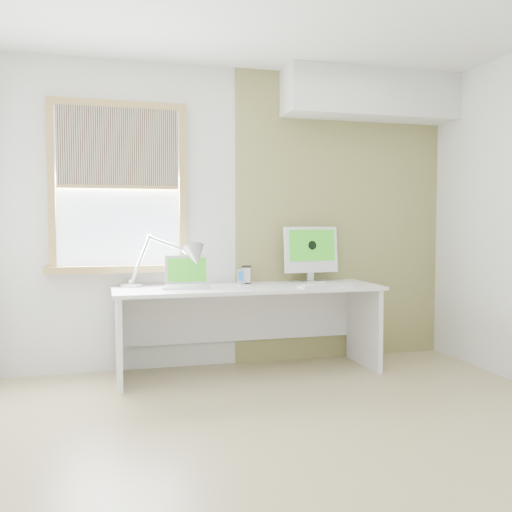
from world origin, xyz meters
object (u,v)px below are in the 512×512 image
object	(u,v)px
desk	(246,308)
imac	(311,251)
laptop	(187,280)
desk_lamp	(183,259)
external_drive	(247,275)

from	to	relation	value
desk	imac	distance (m)	0.80
laptop	imac	xyz separation A→B (m)	(1.14, 0.17, 0.21)
desk_lamp	external_drive	bearing A→B (deg)	9.47
desk	external_drive	xyz separation A→B (m)	(0.04, 0.16, 0.27)
desk_lamp	laptop	distance (m)	0.18
imac	desk_lamp	bearing A→B (deg)	-175.42
desk	desk_lamp	bearing A→B (deg)	173.26
imac	laptop	bearing A→B (deg)	-171.69
external_drive	desk_lamp	bearing A→B (deg)	-170.53
desk_lamp	external_drive	distance (m)	0.59
imac	external_drive	bearing A→B (deg)	179.85
desk	imac	size ratio (longest dim) A/B	4.36
desk_lamp	laptop	xyz separation A→B (m)	(0.02, -0.07, -0.16)
laptop	external_drive	bearing A→B (deg)	17.12
desk	laptop	xyz separation A→B (m)	(-0.50, -0.01, 0.26)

